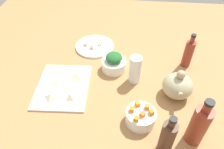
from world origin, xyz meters
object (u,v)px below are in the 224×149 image
at_px(bowl_greens, 115,65).
at_px(bowl_carrots, 141,117).
at_px(teapot, 178,86).
at_px(drinking_glass_0, 135,70).
at_px(plate_tofu, 95,46).
at_px(bottle_0, 199,125).
at_px(bottle_2, 188,53).
at_px(bottle_1, 167,138).
at_px(cutting_board, 63,86).

relative_size(bowl_greens, bowl_carrots, 1.03).
relative_size(teapot, drinking_glass_0, 1.08).
distance_m(plate_tofu, teapot, 0.55).
bearing_deg(bottle_0, bowl_greens, -137.97).
distance_m(bowl_greens, bottle_2, 0.38).
relative_size(bowl_greens, bottle_1, 0.65).
bearing_deg(bowl_carrots, bottle_1, 36.96).
bearing_deg(cutting_board, drinking_glass_0, 103.63).
xyz_separation_m(bowl_greens, bottle_1, (0.43, 0.22, 0.05)).
bearing_deg(cutting_board, bowl_carrots, 66.98).
bearing_deg(plate_tofu, cutting_board, -16.25).
bearing_deg(bottle_1, cutting_board, -120.86).
height_order(teapot, bottle_0, bottle_0).
height_order(plate_tofu, bottle_0, bottle_0).
height_order(cutting_board, plate_tofu, plate_tofu).
bearing_deg(bottle_0, cutting_board, -110.85).
bearing_deg(plate_tofu, bottle_1, 30.32).
relative_size(bowl_greens, bottle_2, 0.67).
height_order(plate_tofu, bottle_2, bottle_2).
relative_size(cutting_board, bowl_greens, 2.35).
height_order(bottle_0, bottle_2, bottle_0).
xyz_separation_m(bottle_1, drinking_glass_0, (-0.35, -0.12, -0.01)).
bearing_deg(bottle_1, bottle_0, 115.81).
distance_m(bowl_greens, bottle_1, 0.48).
xyz_separation_m(plate_tofu, drinking_glass_0, (0.26, 0.24, 0.06)).
bearing_deg(plate_tofu, bowl_carrots, 28.62).
bearing_deg(bottle_2, bowl_carrots, -31.89).
relative_size(bowl_carrots, bottle_1, 0.63).
relative_size(plate_tofu, drinking_glass_0, 1.58).
relative_size(bowl_carrots, bottle_2, 0.64).
height_order(bottle_1, bottle_2, bottle_1).
height_order(bowl_greens, teapot, teapot).
distance_m(plate_tofu, bottle_0, 0.73).
height_order(bowl_greens, bottle_0, bottle_0).
bearing_deg(bowl_carrots, teapot, 135.41).
height_order(bowl_carrots, bottle_1, bottle_1).
distance_m(bowl_greens, bowl_carrots, 0.34).
bearing_deg(cutting_board, bottle_1, 59.14).
height_order(bowl_greens, bowl_carrots, bowl_carrots).
xyz_separation_m(cutting_board, bottle_0, (0.22, 0.57, 0.09)).
height_order(bottle_0, drinking_glass_0, bottle_0).
xyz_separation_m(bowl_greens, teapot, (0.15, 0.30, 0.03)).
height_order(bowl_carrots, bottle_2, bottle_2).
height_order(plate_tofu, bowl_greens, bowl_greens).
height_order(bowl_carrots, drinking_glass_0, drinking_glass_0).
height_order(cutting_board, bottle_2, bottle_2).
height_order(plate_tofu, bottle_1, bottle_1).
height_order(bowl_greens, bottle_2, bottle_2).
bearing_deg(bottle_0, bottle_1, -64.19).
distance_m(bowl_greens, drinking_glass_0, 0.13).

